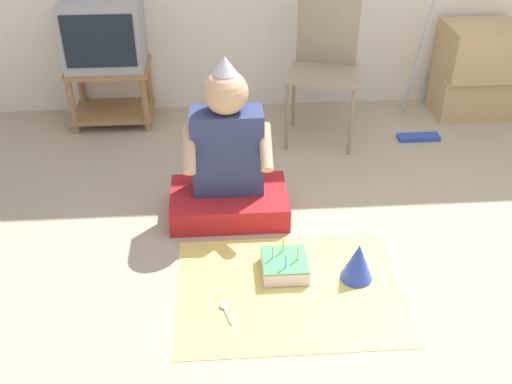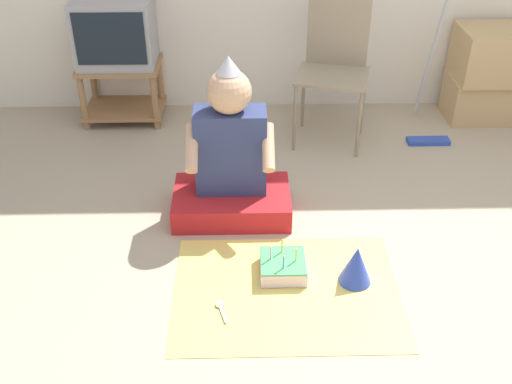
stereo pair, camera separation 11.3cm
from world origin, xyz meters
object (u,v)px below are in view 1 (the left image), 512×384
(person_seated, at_px, (228,165))
(party_hat_blue, at_px, (358,261))
(tv, at_px, (103,34))
(dust_mop, at_px, (421,82))
(folding_chair, at_px, (325,58))
(cardboard_box_stack, at_px, (476,69))
(birthday_cake, at_px, (285,265))

(person_seated, height_order, party_hat_blue, person_seated)
(tv, xyz_separation_m, dust_mop, (2.09, -0.31, -0.27))
(tv, relative_size, folding_chair, 0.54)
(tv, bearing_deg, cardboard_box_stack, -0.91)
(tv, xyz_separation_m, folding_chair, (1.44, -0.29, -0.09))
(folding_chair, distance_m, dust_mop, 0.68)
(cardboard_box_stack, height_order, dust_mop, dust_mop)
(person_seated, bearing_deg, party_hat_blue, -45.48)
(folding_chair, height_order, dust_mop, dust_mop)
(birthday_cake, height_order, party_hat_blue, party_hat_blue)
(birthday_cake, bearing_deg, folding_chair, 74.15)
(tv, height_order, folding_chair, folding_chair)
(birthday_cake, bearing_deg, party_hat_blue, -10.86)
(folding_chair, height_order, party_hat_blue, folding_chair)
(folding_chair, bearing_deg, cardboard_box_stack, 12.48)
(dust_mop, bearing_deg, party_hat_blue, -115.97)
(cardboard_box_stack, xyz_separation_m, dust_mop, (-0.48, -0.27, 0.03))
(cardboard_box_stack, height_order, birthday_cake, cardboard_box_stack)
(party_hat_blue, bearing_deg, cardboard_box_stack, 55.52)
(cardboard_box_stack, bearing_deg, folding_chair, -167.52)
(tv, bearing_deg, party_hat_blue, -52.43)
(folding_chair, bearing_deg, person_seated, -126.53)
(tv, relative_size, person_seated, 0.57)
(tv, relative_size, party_hat_blue, 2.59)
(dust_mop, height_order, person_seated, dust_mop)
(cardboard_box_stack, bearing_deg, tv, 179.09)
(birthday_cake, bearing_deg, tv, 120.97)
(tv, height_order, cardboard_box_stack, tv)
(tv, height_order, party_hat_blue, tv)
(party_hat_blue, bearing_deg, dust_mop, 64.03)
(person_seated, xyz_separation_m, party_hat_blue, (0.59, -0.60, -0.20))
(party_hat_blue, bearing_deg, tv, 127.57)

